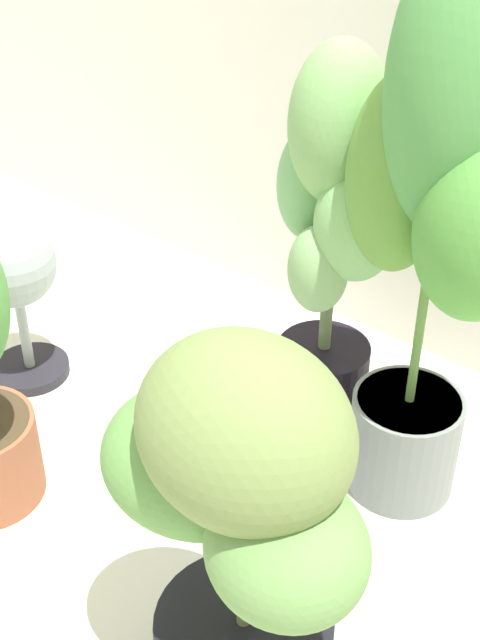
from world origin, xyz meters
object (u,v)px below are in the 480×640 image
(potted_plant_front_right, at_px, (239,521))
(nutrient_bottle, at_px, (252,451))
(floor_fan, at_px, (15,276))
(potted_plant_back_right, at_px, (438,212))
(potted_plant_back_center, at_px, (332,235))

(potted_plant_front_right, height_order, nutrient_bottle, potted_plant_front_right)
(potted_plant_front_right, xyz_separation_m, floor_fan, (-0.89, 0.33, -0.12))
(potted_plant_back_right, relative_size, potted_plant_front_right, 1.57)
(potted_plant_front_right, bearing_deg, potted_plant_back_center, 113.24)
(potted_plant_front_right, distance_m, floor_fan, 0.96)
(floor_fan, bearing_deg, potted_plant_front_right, -133.84)
(potted_plant_back_right, bearing_deg, potted_plant_back_center, 166.59)
(potted_plant_front_right, bearing_deg, potted_plant_back_right, 93.27)
(potted_plant_front_right, xyz_separation_m, nutrient_bottle, (-0.26, 0.37, -0.30))
(potted_plant_front_right, distance_m, potted_plant_back_center, 0.67)
(potted_plant_back_center, bearing_deg, nutrient_bottle, -89.09)
(floor_fan, bearing_deg, nutrient_bottle, -110.03)
(potted_plant_front_right, bearing_deg, floor_fan, 159.55)
(potted_plant_back_right, xyz_separation_m, potted_plant_back_center, (-0.23, 0.06, -0.15))
(potted_plant_back_center, xyz_separation_m, nutrient_bottle, (0.00, -0.25, -0.37))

